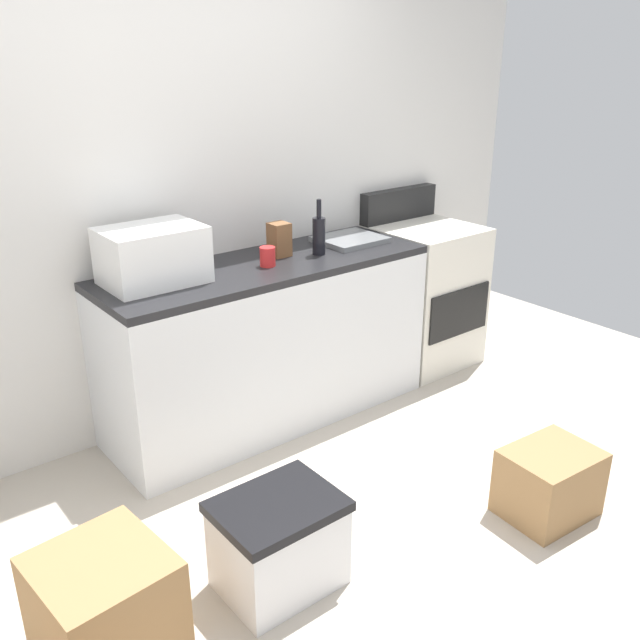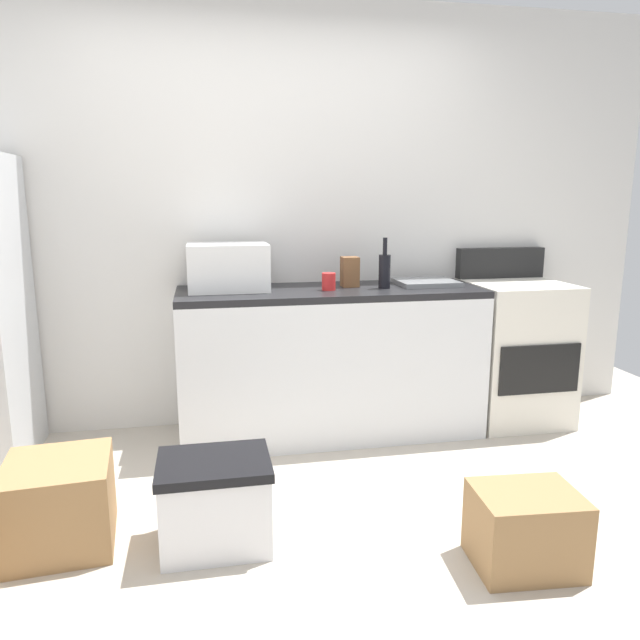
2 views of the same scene
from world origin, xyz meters
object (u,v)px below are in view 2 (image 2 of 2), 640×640
(microwave, at_px, (228,267))
(cardboard_box_large, at_px, (525,529))
(storage_bin, at_px, (215,502))
(stove_oven, at_px, (514,349))
(knife_block, at_px, (350,272))
(coffee_mug, at_px, (329,282))
(wine_bottle, at_px, (385,270))
(cardboard_box_medium, at_px, (60,504))

(microwave, bearing_deg, cardboard_box_large, -55.80)
(storage_bin, bearing_deg, cardboard_box_large, -17.88)
(stove_oven, height_order, knife_block, stove_oven)
(stove_oven, xyz_separation_m, coffee_mug, (-1.24, -0.06, 0.48))
(stove_oven, xyz_separation_m, knife_block, (-1.09, 0.05, 0.52))
(wine_bottle, bearing_deg, coffee_mug, -179.22)
(microwave, height_order, coffee_mug, microwave)
(coffee_mug, bearing_deg, cardboard_box_large, -71.39)
(wine_bottle, bearing_deg, knife_block, 149.84)
(cardboard_box_large, relative_size, storage_bin, 0.87)
(microwave, bearing_deg, stove_oven, -1.85)
(knife_block, distance_m, cardboard_box_large, 1.80)
(wine_bottle, relative_size, knife_block, 1.67)
(cardboard_box_medium, bearing_deg, microwave, 53.90)
(wine_bottle, xyz_separation_m, coffee_mug, (-0.34, -0.00, -0.06))
(microwave, relative_size, storage_bin, 1.00)
(coffee_mug, distance_m, cardboard_box_large, 1.72)
(microwave, height_order, storage_bin, microwave)
(knife_block, bearing_deg, cardboard_box_large, -77.95)
(knife_block, bearing_deg, coffee_mug, -143.98)
(microwave, relative_size, cardboard_box_large, 1.15)
(coffee_mug, xyz_separation_m, knife_block, (0.15, 0.11, 0.04))
(wine_bottle, height_order, cardboard_box_medium, wine_bottle)
(microwave, height_order, knife_block, microwave)
(coffee_mug, relative_size, storage_bin, 0.22)
(knife_block, xyz_separation_m, cardboard_box_large, (0.33, -1.56, -0.83))
(coffee_mug, bearing_deg, wine_bottle, 0.78)
(knife_block, height_order, storage_bin, knife_block)
(knife_block, xyz_separation_m, cardboard_box_medium, (-1.49, -1.05, -0.81))
(stove_oven, xyz_separation_m, cardboard_box_medium, (-2.58, -0.99, -0.28))
(stove_oven, distance_m, coffee_mug, 1.33)
(stove_oven, xyz_separation_m, microwave, (-1.82, 0.06, 0.57))
(microwave, relative_size, cardboard_box_medium, 1.07)
(cardboard_box_large, bearing_deg, coffee_mug, 108.61)
(wine_bottle, bearing_deg, storage_bin, -134.44)
(cardboard_box_large, height_order, cardboard_box_medium, cardboard_box_medium)
(microwave, bearing_deg, coffee_mug, -11.42)
(microwave, distance_m, knife_block, 0.73)
(stove_oven, distance_m, cardboard_box_large, 1.71)
(stove_oven, xyz_separation_m, cardboard_box_large, (-0.76, -1.50, -0.31))
(knife_block, bearing_deg, microwave, 179.70)
(stove_oven, distance_m, wine_bottle, 1.06)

